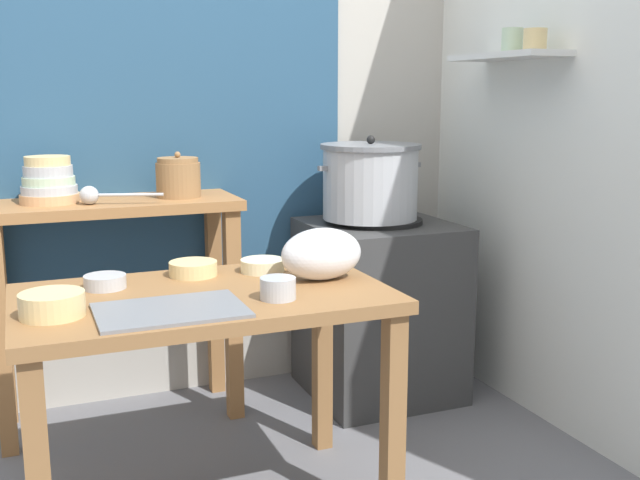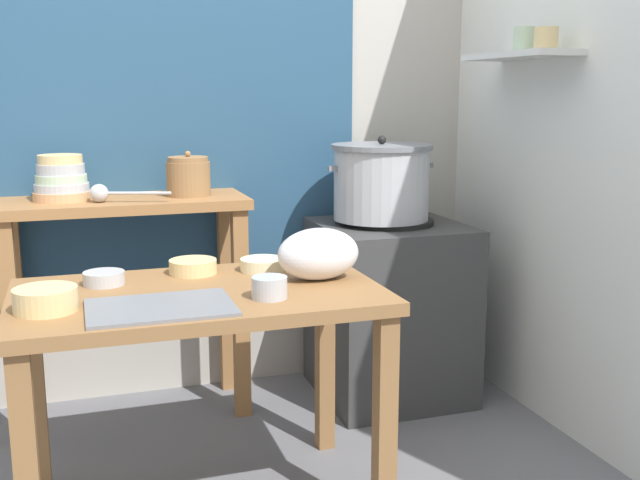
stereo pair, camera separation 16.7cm
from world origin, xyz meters
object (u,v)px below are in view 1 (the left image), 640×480
back_shelf_table (115,256)px  plastic_bag (321,254)px  ladle (93,195)px  serving_tray (170,310)px  bowl_stack_enamel (49,182)px  prep_bowl_3 (105,281)px  prep_bowl_4 (52,304)px  prep_table (205,328)px  prep_bowl_0 (193,268)px  prep_bowl_1 (263,265)px  steamer_pot (370,181)px  prep_bowl_2 (278,287)px  clay_pot (178,178)px  stove_block (379,308)px

back_shelf_table → plastic_bag: back_shelf_table is taller
ladle → serving_tray: size_ratio=0.74×
bowl_stack_enamel → prep_bowl_3: size_ratio=1.71×
prep_bowl_4 → prep_table: bearing=12.0°
prep_bowl_0 → prep_bowl_1: size_ratio=1.07×
prep_table → prep_bowl_1: bearing=37.2°
prep_bowl_3 → prep_bowl_4: (-0.16, -0.25, 0.01)m
steamer_pot → bowl_stack_enamel: size_ratio=2.17×
steamer_pot → prep_bowl_3: bearing=-155.0°
prep_bowl_1 → prep_bowl_2: bearing=-100.5°
prep_bowl_0 → prep_bowl_3: prep_bowl_0 is taller
prep_bowl_1 → prep_bowl_3: (-0.51, -0.03, -0.00)m
plastic_bag → ladle: bearing=131.1°
prep_table → prep_bowl_0: prep_bowl_0 is taller
back_shelf_table → plastic_bag: size_ratio=3.59×
steamer_pot → prep_bowl_4: steamer_pot is taller
steamer_pot → prep_bowl_2: steamer_pot is taller
prep_table → clay_pot: 0.90m
steamer_pot → prep_bowl_0: size_ratio=3.03×
stove_block → prep_bowl_2: 1.18m
stove_block → prep_bowl_2: (-0.75, -0.84, 0.37)m
bowl_stack_enamel → back_shelf_table: bearing=-5.3°
steamer_pot → prep_bowl_0: steamer_pot is taller
back_shelf_table → serving_tray: (0.03, -0.98, 0.05)m
clay_pot → prep_bowl_3: size_ratio=1.42×
prep_table → prep_bowl_2: size_ratio=10.51×
ladle → prep_bowl_0: (0.26, -0.51, -0.19)m
prep_table → prep_bowl_3: prep_bowl_3 is taller
bowl_stack_enamel → prep_bowl_1: (0.63, -0.65, -0.24)m
back_shelf_table → steamer_pot: bearing=-6.0°
stove_block → prep_bowl_3: stove_block is taller
clay_pot → serving_tray: size_ratio=0.45×
steamer_pot → prep_bowl_0: (-0.87, -0.48, -0.19)m
bowl_stack_enamel → prep_bowl_2: bearing=-60.2°
back_shelf_table → ladle: ladle is taller
prep_bowl_1 → prep_bowl_0: bearing=171.7°
bowl_stack_enamel → prep_bowl_2: (0.57, -0.99, -0.22)m
ladle → bowl_stack_enamel: bearing=144.4°
bowl_stack_enamel → prep_table: bearing=-65.2°
steamer_pot → serving_tray: (-1.03, -0.87, -0.21)m
serving_tray → prep_bowl_0: (0.15, 0.39, 0.02)m
clay_pot → prep_bowl_0: (-0.08, -0.59, -0.23)m
back_shelf_table → stove_block: back_shelf_table is taller
prep_table → steamer_pot: 1.18m
serving_tray → steamer_pot: bearing=40.3°
steamer_pot → prep_bowl_3: (-1.16, -0.54, -0.20)m
stove_block → clay_pot: clay_pot is taller
plastic_bag → bowl_stack_enamel: bearing=133.2°
prep_bowl_4 → plastic_bag: bearing=7.1°
prep_table → clay_pot: bearing=83.0°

